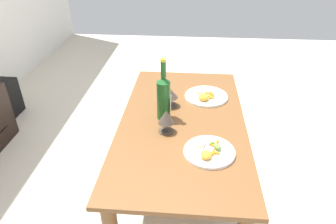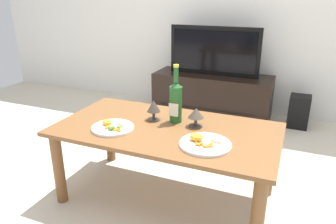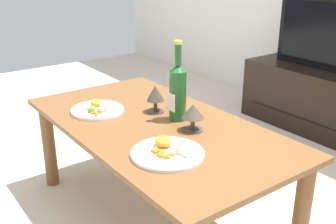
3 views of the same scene
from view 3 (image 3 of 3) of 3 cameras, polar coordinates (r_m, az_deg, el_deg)
The scene contains 8 objects.
ground_plane at distance 2.11m, azimuth -1.61°, elevation -14.36°, with size 6.40×6.40×0.00m, color beige.
dining_table at distance 1.89m, azimuth -1.74°, elevation -3.89°, with size 1.36×0.72×0.50m.
tv_stand at distance 3.17m, azimuth 21.46°, elevation 1.27°, with size 1.26×0.45×0.46m.
wine_bottle at distance 1.86m, azimuth 1.37°, elevation 3.11°, with size 0.08×0.08×0.37m.
goblet_left at distance 1.97m, azimuth -1.78°, elevation 2.45°, with size 0.09×0.09×0.13m.
goblet_right at distance 1.76m, azimuth 3.51°, elevation -0.13°, with size 0.10×0.10×0.12m.
dinner_plate_left at distance 2.02m, azimuth -9.85°, elevation 0.36°, with size 0.26×0.26×0.05m.
dinner_plate_right at distance 1.57m, azimuth -0.08°, elevation -5.60°, with size 0.28×0.28×0.05m.
Camera 3 is at (1.42, -0.97, 1.22)m, focal length 43.52 mm.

